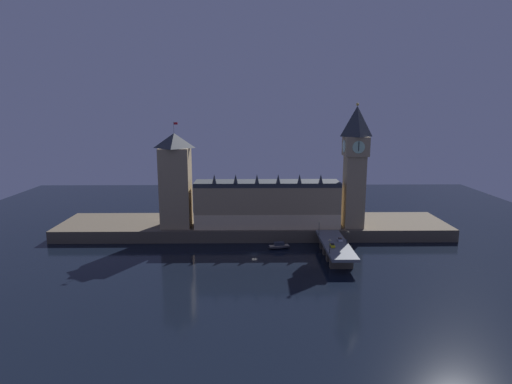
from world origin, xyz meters
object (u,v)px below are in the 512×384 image
(car_northbound_trail, at_px, (332,245))
(street_lamp_mid, at_px, (348,235))
(boat_upstream, at_px, (279,246))
(pedestrian_mid_walk, at_px, (346,241))
(street_lamp_near, at_px, (330,244))
(street_lamp_far, at_px, (319,226))
(pedestrian_near_rail, at_px, (330,250))
(car_southbound_trail, at_px, (340,240))
(victoria_tower, at_px, (176,180))
(clock_tower, at_px, (355,163))

(car_northbound_trail, relative_size, street_lamp_mid, 0.73)
(car_northbound_trail, bearing_deg, boat_upstream, 140.82)
(street_lamp_mid, bearing_deg, pedestrian_mid_walk, 117.15)
(street_lamp_near, height_order, street_lamp_far, street_lamp_far)
(pedestrian_near_rail, bearing_deg, street_lamp_far, 90.82)
(car_southbound_trail, xyz_separation_m, street_lamp_far, (-8.40, 11.29, 3.83))
(street_lamp_mid, bearing_deg, street_lamp_near, -127.92)
(pedestrian_near_rail, bearing_deg, car_southbound_trail, 64.24)
(boat_upstream, bearing_deg, car_northbound_trail, -39.18)
(car_northbound_trail, height_order, car_southbound_trail, car_northbound_trail)
(victoria_tower, xyz_separation_m, pedestrian_mid_walk, (86.95, -33.64, -24.33))
(car_northbound_trail, height_order, street_lamp_near, street_lamp_near)
(pedestrian_near_rail, xyz_separation_m, pedestrian_mid_walk, (10.67, 13.93, -0.06))
(pedestrian_mid_walk, relative_size, boat_upstream, 0.14)
(pedestrian_mid_walk, bearing_deg, boat_upstream, 157.78)
(car_southbound_trail, bearing_deg, street_lamp_near, -114.84)
(victoria_tower, bearing_deg, clock_tower, -1.59)
(pedestrian_mid_walk, height_order, street_lamp_far, street_lamp_far)
(pedestrian_near_rail, distance_m, boat_upstream, 34.64)
(street_lamp_near, relative_size, street_lamp_far, 0.92)
(clock_tower, bearing_deg, street_lamp_mid, -107.12)
(pedestrian_near_rail, bearing_deg, street_lamp_near, -104.27)
(pedestrian_near_rail, height_order, street_lamp_near, street_lamp_near)
(victoria_tower, xyz_separation_m, street_lamp_far, (75.88, -19.70, -20.71))
(pedestrian_mid_walk, bearing_deg, clock_tower, 71.80)
(car_southbound_trail, bearing_deg, pedestrian_mid_walk, -44.83)
(pedestrian_near_rail, xyz_separation_m, street_lamp_mid, (11.07, 13.15, 2.88))
(car_southbound_trail, height_order, street_lamp_mid, street_lamp_mid)
(pedestrian_near_rail, bearing_deg, pedestrian_mid_walk, 52.55)
(pedestrian_mid_walk, height_order, street_lamp_mid, street_lamp_mid)
(car_northbound_trail, bearing_deg, street_lamp_near, -108.43)
(car_northbound_trail, distance_m, street_lamp_far, 20.82)
(street_lamp_mid, bearing_deg, car_southbound_trail, 131.79)
(car_southbound_trail, relative_size, street_lamp_mid, 0.69)
(victoria_tower, bearing_deg, pedestrian_near_rail, -31.95)
(pedestrian_near_rail, distance_m, street_lamp_mid, 17.43)
(victoria_tower, relative_size, street_lamp_mid, 9.30)
(street_lamp_near, bearing_deg, pedestrian_near_rail, 75.73)
(pedestrian_near_rail, height_order, boat_upstream, pedestrian_near_rail)
(car_southbound_trail, bearing_deg, street_lamp_far, 126.66)
(victoria_tower, bearing_deg, pedestrian_mid_walk, -21.15)
(clock_tower, bearing_deg, victoria_tower, 178.41)
(clock_tower, distance_m, boat_upstream, 61.06)
(street_lamp_far, bearing_deg, car_southbound_trail, -53.34)
(clock_tower, height_order, street_lamp_far, clock_tower)
(street_lamp_near, xyz_separation_m, street_lamp_far, (0.00, 29.44, 0.37))
(car_southbound_trail, xyz_separation_m, street_lamp_near, (-8.40, -18.15, 3.46))
(victoria_tower, bearing_deg, street_lamp_far, -14.55)
(pedestrian_near_rail, bearing_deg, car_northbound_trail, 70.74)
(car_southbound_trail, xyz_separation_m, street_lamp_mid, (3.07, -3.43, 3.15))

